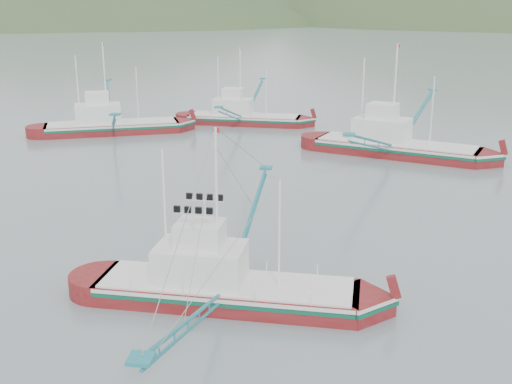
# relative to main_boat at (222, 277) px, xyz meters

# --- Properties ---
(ground) EXTENTS (1200.00, 1200.00, 0.00)m
(ground) POSITION_rel_main_boat_xyz_m (0.64, 2.79, -1.38)
(ground) COLOR slate
(ground) RESTS_ON ground
(main_boat) EXTENTS (13.36, 23.86, 9.66)m
(main_boat) POSITION_rel_main_boat_xyz_m (0.00, 0.00, 0.00)
(main_boat) COLOR maroon
(main_boat) RESTS_ON ground
(bg_boat_right) EXTENTS (16.14, 27.36, 11.49)m
(bg_boat_right) POSITION_rel_main_boat_xyz_m (11.36, 33.13, 0.89)
(bg_boat_right) COLOR maroon
(bg_boat_right) RESTS_ON ground
(bg_boat_left) EXTENTS (15.25, 25.84, 10.87)m
(bg_boat_left) POSITION_rel_main_boat_xyz_m (-19.68, 40.21, 0.77)
(bg_boat_left) COLOR maroon
(bg_boat_left) RESTS_ON ground
(bg_boat_far) EXTENTS (13.82, 24.60, 9.97)m
(bg_boat_far) POSITION_rel_main_boat_xyz_m (-5.68, 47.42, -0.02)
(bg_boat_far) COLOR maroon
(bg_boat_far) RESTS_ON ground
(headland_left) EXTENTS (448.00, 308.00, 210.00)m
(headland_left) POSITION_rel_main_boat_xyz_m (-179.36, 362.79, -1.38)
(headland_left) COLOR #344A26
(headland_left) RESTS_ON ground
(ridge_distant) EXTENTS (960.00, 400.00, 240.00)m
(ridge_distant) POSITION_rel_main_boat_xyz_m (30.64, 562.79, -1.38)
(ridge_distant) COLOR slate
(ridge_distant) RESTS_ON ground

